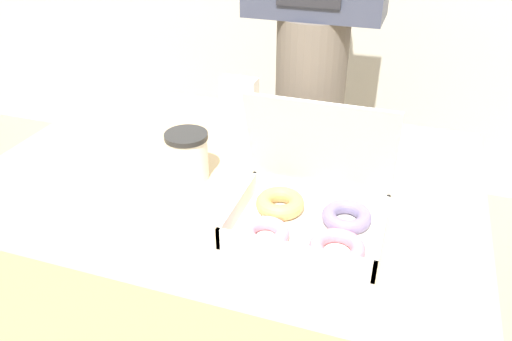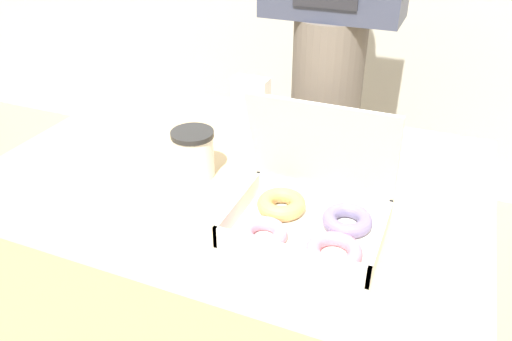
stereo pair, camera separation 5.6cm
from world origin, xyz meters
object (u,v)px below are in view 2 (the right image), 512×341
Objects in this scene: person_customer at (332,22)px; napkin_holder at (251,102)px; donut_box at (309,214)px; coffee_cup at (194,153)px.

napkin_holder is at bearing -105.50° from person_customer.
donut_box is 2.17× the size of napkin_holder.
person_customer reaches higher than napkin_holder.
person_customer is at bearing 80.00° from coffee_cup.
coffee_cup is (-0.32, 0.11, 0.02)m from donut_box.
donut_box reaches higher than coffee_cup.
coffee_cup is 0.06× the size of person_customer.
donut_box reaches higher than napkin_holder.
person_customer is at bearing 74.50° from napkin_holder.
person_customer is (0.11, 0.41, 0.14)m from napkin_holder.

